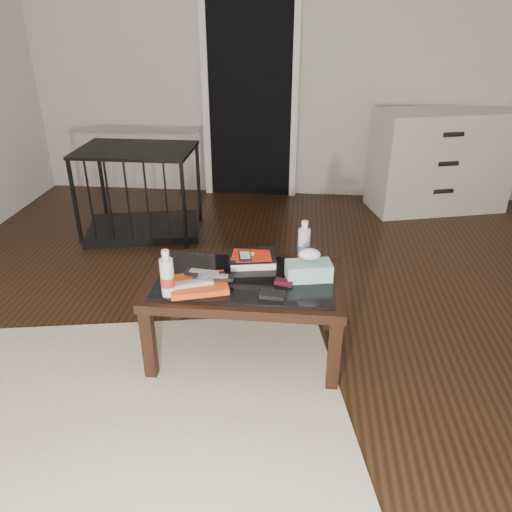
{
  "coord_description": "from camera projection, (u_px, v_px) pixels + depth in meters",
  "views": [
    {
      "loc": [
        0.12,
        -2.34,
        1.72
      ],
      "look_at": [
        -0.1,
        -0.04,
        0.55
      ],
      "focal_mm": 35.0,
      "sensor_mm": 36.0,
      "label": 1
    }
  ],
  "objects": [
    {
      "name": "ground",
      "position": [
        274.0,
        339.0,
        2.87
      ],
      "size": [
        5.0,
        5.0,
        0.0
      ],
      "primitive_type": "plane",
      "color": "black",
      "rests_on": "ground"
    },
    {
      "name": "room_shell",
      "position": [
        281.0,
        31.0,
        2.14
      ],
      "size": [
        5.0,
        5.0,
        5.0
      ],
      "color": "beige",
      "rests_on": "ground"
    },
    {
      "name": "doorway",
      "position": [
        250.0,
        88.0,
        4.63
      ],
      "size": [
        0.9,
        0.08,
        2.07
      ],
      "color": "black",
      "rests_on": "ground"
    },
    {
      "name": "coffee_table",
      "position": [
        246.0,
        288.0,
        2.6
      ],
      "size": [
        1.0,
        0.6,
        0.46
      ],
      "color": "black",
      "rests_on": "ground"
    },
    {
      "name": "rug",
      "position": [
        134.0,
        413.0,
        2.34
      ],
      "size": [
        2.24,
        1.83,
        0.01
      ],
      "primitive_type": "cube",
      "rotation": [
        0.0,
        0.0,
        0.18
      ],
      "color": "#BFB694",
      "rests_on": "ground"
    },
    {
      "name": "dresser",
      "position": [
        440.0,
        161.0,
        4.53
      ],
      "size": [
        1.29,
        0.8,
        0.9
      ],
      "rotation": [
        0.0,
        0.0,
        0.26
      ],
      "color": "beige",
      "rests_on": "ground"
    },
    {
      "name": "pet_crate",
      "position": [
        141.0,
        206.0,
        4.12
      ],
      "size": [
        1.01,
        0.79,
        0.71
      ],
      "rotation": [
        0.0,
        0.0,
        0.23
      ],
      "color": "black",
      "rests_on": "ground"
    },
    {
      "name": "magazines",
      "position": [
        199.0,
        285.0,
        2.47
      ],
      "size": [
        0.33,
        0.28,
        0.03
      ],
      "primitive_type": "cube",
      "rotation": [
        0.0,
        0.0,
        0.3
      ],
      "color": "#D04013",
      "rests_on": "coffee_table"
    },
    {
      "name": "remote_silver",
      "position": [
        193.0,
        283.0,
        2.44
      ],
      "size": [
        0.2,
        0.12,
        0.02
      ],
      "primitive_type": "cube",
      "rotation": [
        0.0,
        0.0,
        0.37
      ],
      "color": "#A6A6AA",
      "rests_on": "magazines"
    },
    {
      "name": "remote_black_front",
      "position": [
        213.0,
        277.0,
        2.49
      ],
      "size": [
        0.2,
        0.06,
        0.02
      ],
      "primitive_type": "cube",
      "rotation": [
        0.0,
        0.0,
        0.06
      ],
      "color": "black",
      "rests_on": "magazines"
    },
    {
      "name": "remote_black_back",
      "position": [
        204.0,
        273.0,
        2.53
      ],
      "size": [
        0.2,
        0.07,
        0.02
      ],
      "primitive_type": "cube",
      "rotation": [
        0.0,
        0.0,
        -0.11
      ],
      "color": "black",
      "rests_on": "magazines"
    },
    {
      "name": "textbook",
      "position": [
        252.0,
        259.0,
        2.71
      ],
      "size": [
        0.28,
        0.24,
        0.05
      ],
      "primitive_type": "cube",
      "rotation": [
        0.0,
        0.0,
        0.18
      ],
      "color": "black",
      "rests_on": "coffee_table"
    },
    {
      "name": "dvd_mailers",
      "position": [
        250.0,
        255.0,
        2.7
      ],
      "size": [
        0.19,
        0.14,
        0.01
      ],
      "primitive_type": "cube",
      "rotation": [
        0.0,
        0.0,
        0.01
      ],
      "color": "red",
      "rests_on": "textbook"
    },
    {
      "name": "ipod",
      "position": [
        245.0,
        256.0,
        2.66
      ],
      "size": [
        0.08,
        0.11,
        0.02
      ],
      "primitive_type": "cube",
      "rotation": [
        0.0,
        0.0,
        0.2
      ],
      "color": "black",
      "rests_on": "dvd_mailers"
    },
    {
      "name": "flip_phone",
      "position": [
        284.0,
        282.0,
        2.5
      ],
      "size": [
        0.1,
        0.07,
        0.02
      ],
      "primitive_type": "cube",
      "rotation": [
        0.0,
        0.0,
        -0.26
      ],
      "color": "black",
      "rests_on": "coffee_table"
    },
    {
      "name": "wallet",
      "position": [
        272.0,
        295.0,
        2.4
      ],
      "size": [
        0.13,
        0.08,
        0.02
      ],
      "primitive_type": "cube",
      "rotation": [
        0.0,
        0.0,
        -0.08
      ],
      "color": "black",
      "rests_on": "coffee_table"
    },
    {
      "name": "water_bottle_left",
      "position": [
        167.0,
        273.0,
        2.37
      ],
      "size": [
        0.07,
        0.07,
        0.24
      ],
      "primitive_type": "cylinder",
      "rotation": [
        0.0,
        0.0,
        -0.03
      ],
      "color": "silver",
      "rests_on": "coffee_table"
    },
    {
      "name": "water_bottle_right",
      "position": [
        304.0,
        242.0,
        2.68
      ],
      "size": [
        0.07,
        0.07,
        0.24
      ],
      "primitive_type": "cylinder",
      "rotation": [
        0.0,
        0.0,
        0.09
      ],
      "color": "silver",
      "rests_on": "coffee_table"
    },
    {
      "name": "tissue_box",
      "position": [
        309.0,
        271.0,
        2.54
      ],
      "size": [
        0.25,
        0.16,
        0.09
      ],
      "primitive_type": "cube",
      "rotation": [
        0.0,
        0.0,
        0.2
      ],
      "color": "teal",
      "rests_on": "coffee_table"
    }
  ]
}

